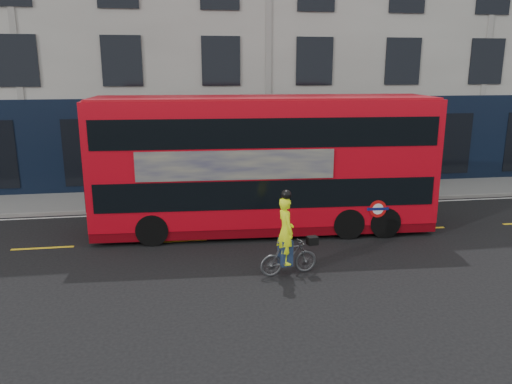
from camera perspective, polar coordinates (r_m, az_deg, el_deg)
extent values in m
plane|color=black|center=(14.88, 6.77, -6.74)|extent=(120.00, 120.00, 0.00)
cube|color=slate|center=(20.90, 2.04, -0.32)|extent=(60.00, 3.00, 0.12)
cube|color=gray|center=(19.48, 2.87, -1.40)|extent=(60.00, 0.12, 0.13)
cube|color=#B1B0A7|center=(26.74, -0.57, 18.92)|extent=(50.00, 10.00, 15.00)
cube|color=black|center=(21.94, 1.36, 5.55)|extent=(50.00, 0.08, 4.00)
cube|color=silver|center=(19.21, 3.05, -1.81)|extent=(58.00, 0.10, 0.01)
cube|color=red|center=(16.06, 0.91, 3.74)|extent=(10.89, 2.99, 3.87)
cube|color=#64040B|center=(16.56, 0.88, -3.37)|extent=(10.89, 2.94, 0.29)
cube|color=black|center=(16.24, 0.89, 0.76)|extent=(10.46, 3.01, 0.88)
cube|color=black|center=(15.91, 0.92, 7.30)|extent=(10.46, 3.01, 0.88)
cube|color=#A50B16|center=(15.82, 0.93, 10.72)|extent=(10.67, 2.88, 0.08)
cube|color=black|center=(17.70, 18.57, 1.14)|extent=(0.15, 2.20, 0.88)
cube|color=black|center=(17.40, 19.05, 7.13)|extent=(0.15, 2.20, 0.88)
cube|color=black|center=(16.51, -18.10, 0.27)|extent=(0.15, 2.20, 0.88)
cube|color=tan|center=(14.73, -2.31, 3.07)|extent=(5.88, 0.34, 0.88)
cylinder|color=red|center=(15.97, 13.76, -1.89)|extent=(0.55, 0.05, 0.55)
cylinder|color=white|center=(15.96, 13.77, -1.89)|extent=(0.35, 0.04, 0.35)
cube|color=#0C1459|center=(15.96, 13.77, -1.90)|extent=(0.69, 0.05, 0.09)
cylinder|color=black|center=(17.33, 13.21, -2.28)|extent=(1.11, 2.55, 0.98)
cylinder|color=black|center=(16.99, 9.46, -2.42)|extent=(1.11, 2.55, 0.98)
cylinder|color=black|center=(16.48, -11.41, -3.03)|extent=(1.11, 2.55, 0.98)
imported|color=#48494D|center=(13.07, 3.76, -7.48)|extent=(1.61, 0.69, 0.94)
imported|color=#D1EA12|center=(12.78, 3.41, -4.43)|extent=(0.51, 0.69, 1.74)
cube|color=black|center=(13.17, 6.46, -5.53)|extent=(0.30, 0.26, 0.21)
cube|color=#1C2B4A|center=(12.97, 3.37, -6.86)|extent=(0.35, 0.41, 0.68)
sphere|color=black|center=(12.51, 3.47, -0.31)|extent=(0.25, 0.25, 0.25)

